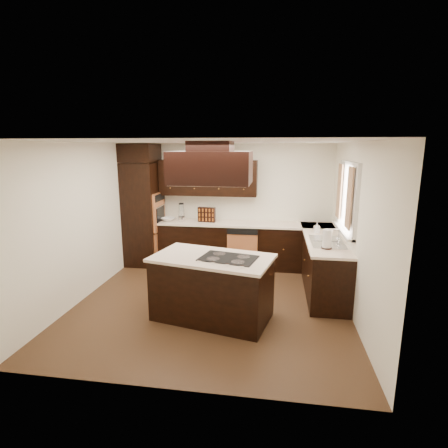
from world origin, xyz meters
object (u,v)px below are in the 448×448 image
Objects in this scene: island at (212,289)px; range_hood at (211,168)px; oven_column at (143,214)px; spice_rack at (207,215)px.

range_hood is at bearing -73.44° from island.
oven_column reaches higher than spice_rack.
oven_column is at bearing -168.98° from spice_rack.
range_hood is at bearing -69.35° from spice_rack.
range_hood is (0.00, -0.05, 1.72)m from island.
island is at bearing -69.14° from spice_rack.
oven_column is at bearing 143.10° from island.
oven_column is 5.87× the size of spice_rack.
island is (1.87, -2.20, -0.62)m from oven_column.
island is 4.44× the size of spice_rack.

